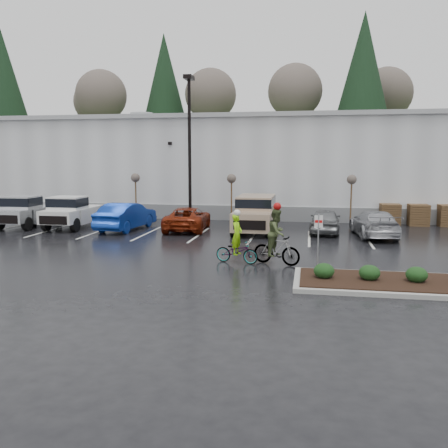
% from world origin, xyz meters
% --- Properties ---
extents(ground, '(120.00, 120.00, 0.00)m').
position_xyz_m(ground, '(0.00, 0.00, 0.00)').
color(ground, black).
rests_on(ground, ground).
extents(warehouse, '(60.50, 15.50, 7.20)m').
position_xyz_m(warehouse, '(0.00, 21.99, 3.65)').
color(warehouse, silver).
rests_on(warehouse, ground).
extents(wooded_ridge, '(80.00, 25.00, 6.00)m').
position_xyz_m(wooded_ridge, '(0.00, 45.00, 3.00)').
color(wooded_ridge, '#273A18').
rests_on(wooded_ridge, ground).
extents(lamppost, '(0.50, 1.00, 9.22)m').
position_xyz_m(lamppost, '(-4.00, 12.00, 5.69)').
color(lamppost, black).
rests_on(lamppost, ground).
extents(sapling_west, '(0.60, 0.60, 3.20)m').
position_xyz_m(sapling_west, '(-8.00, 13.00, 2.73)').
color(sapling_west, '#47321C').
rests_on(sapling_west, ground).
extents(sapling_mid, '(0.60, 0.60, 3.20)m').
position_xyz_m(sapling_mid, '(-1.50, 13.00, 2.73)').
color(sapling_mid, '#47321C').
rests_on(sapling_mid, ground).
extents(sapling_east, '(0.60, 0.60, 3.20)m').
position_xyz_m(sapling_east, '(6.00, 13.00, 2.73)').
color(sapling_east, '#47321C').
rests_on(sapling_east, ground).
extents(pallet_stack_a, '(1.20, 1.20, 1.35)m').
position_xyz_m(pallet_stack_a, '(8.50, 14.00, 0.68)').
color(pallet_stack_a, '#47321C').
rests_on(pallet_stack_a, ground).
extents(pallet_stack_b, '(1.20, 1.20, 1.35)m').
position_xyz_m(pallet_stack_b, '(10.20, 14.00, 0.68)').
color(pallet_stack_b, '#47321C').
rests_on(pallet_stack_b, ground).
extents(curb_island, '(8.00, 3.00, 0.15)m').
position_xyz_m(curb_island, '(7.00, -1.00, 0.07)').
color(curb_island, gray).
rests_on(curb_island, ground).
extents(mulch_bed, '(7.60, 2.60, 0.04)m').
position_xyz_m(mulch_bed, '(7.00, -1.00, 0.17)').
color(mulch_bed, black).
rests_on(mulch_bed, curb_island).
extents(shrub_a, '(0.70, 0.70, 0.52)m').
position_xyz_m(shrub_a, '(4.00, -1.00, 0.41)').
color(shrub_a, '#123315').
rests_on(shrub_a, curb_island).
extents(shrub_b, '(0.70, 0.70, 0.52)m').
position_xyz_m(shrub_b, '(5.50, -1.00, 0.41)').
color(shrub_b, '#123315').
rests_on(shrub_b, curb_island).
extents(shrub_c, '(0.70, 0.70, 0.52)m').
position_xyz_m(shrub_c, '(7.00, -1.00, 0.41)').
color(shrub_c, '#123315').
rests_on(shrub_c, curb_island).
extents(fire_lane_sign, '(0.30, 0.05, 2.20)m').
position_xyz_m(fire_lane_sign, '(3.80, 0.20, 1.41)').
color(fire_lane_sign, gray).
rests_on(fire_lane_sign, ground).
extents(pickup_silver, '(2.10, 5.20, 1.96)m').
position_xyz_m(pickup_silver, '(-13.62, 9.53, 0.98)').
color(pickup_silver, '#B9BDC1').
rests_on(pickup_silver, ground).
extents(pickup_white, '(2.10, 5.20, 1.96)m').
position_xyz_m(pickup_white, '(-10.66, 9.64, 0.98)').
color(pickup_white, silver).
rests_on(pickup_white, ground).
extents(car_blue, '(2.22, 5.06, 1.62)m').
position_xyz_m(car_blue, '(-7.18, 9.18, 0.81)').
color(car_blue, '#0D2F96').
rests_on(car_blue, ground).
extents(car_red, '(2.60, 5.02, 1.35)m').
position_xyz_m(car_red, '(-3.57, 9.70, 0.68)').
color(car_red, maroon).
rests_on(car_red, ground).
extents(suv_tan, '(2.20, 5.10, 2.06)m').
position_xyz_m(suv_tan, '(0.41, 9.66, 1.03)').
color(suv_tan, tan).
rests_on(suv_tan, ground).
extents(car_grey, '(1.85, 4.16, 1.39)m').
position_xyz_m(car_grey, '(4.36, 10.06, 0.69)').
color(car_grey, slate).
rests_on(car_grey, ground).
extents(car_far_silver, '(2.44, 5.04, 1.42)m').
position_xyz_m(car_far_silver, '(6.93, 9.20, 0.71)').
color(car_far_silver, '#A6A8AE').
rests_on(car_far_silver, ground).
extents(cyclist_hivis, '(1.89, 1.01, 2.18)m').
position_xyz_m(cyclist_hivis, '(0.61, 1.50, 0.68)').
color(cyclist_hivis, '#3F3F44').
rests_on(cyclist_hivis, ground).
extents(cyclist_olive, '(1.99, 1.18, 2.49)m').
position_xyz_m(cyclist_olive, '(2.21, 1.50, 0.90)').
color(cyclist_olive, '#3F3F44').
rests_on(cyclist_olive, ground).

